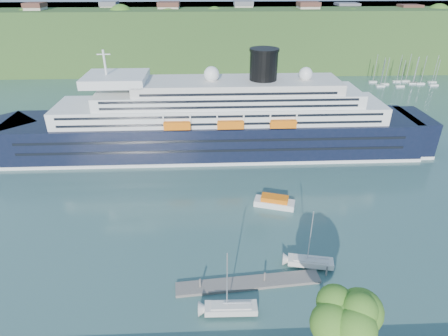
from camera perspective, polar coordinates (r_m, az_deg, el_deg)
far_hillside at (r=173.47m, az=-0.80°, el=19.52°), size 400.00×50.00×24.00m
cruise_ship at (r=82.86m, az=-1.84°, el=9.81°), size 103.89×15.58×23.32m
promenade_tree at (r=40.27m, az=17.52°, el=-23.00°), size 7.22×7.22×11.95m
floating_pontoon at (r=52.69m, az=3.76°, el=-17.08°), size 19.66×4.14×0.43m
sailboat_white_near at (r=46.07m, az=1.11°, el=-17.58°), size 7.12×2.08×9.16m
sailboat_white_far at (r=53.62m, az=13.46°, el=-10.88°), size 7.22×3.23×9.01m
tender_launch at (r=67.46m, az=7.70°, el=-5.04°), size 7.58×4.47×1.98m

